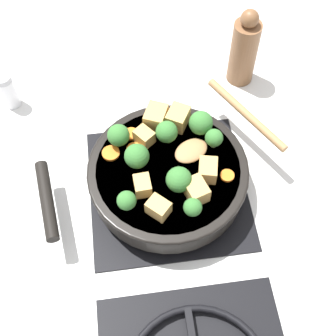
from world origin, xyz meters
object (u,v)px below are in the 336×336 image
(skillet_pan, at_px, (167,175))
(salt_shaker, at_px, (8,91))
(wooden_spoon, at_px, (222,130))
(pepper_mill, at_px, (244,50))

(skillet_pan, height_order, salt_shaker, salt_shaker)
(skillet_pan, bearing_deg, wooden_spoon, -150.25)
(skillet_pan, xyz_separation_m, salt_shaker, (0.31, -0.27, -0.01))
(skillet_pan, bearing_deg, salt_shaker, -40.31)
(skillet_pan, distance_m, pepper_mill, 0.35)
(wooden_spoon, bearing_deg, pepper_mill, -113.52)
(wooden_spoon, relative_size, pepper_mill, 1.17)
(wooden_spoon, height_order, pepper_mill, pepper_mill)
(pepper_mill, xyz_separation_m, salt_shaker, (0.52, 0.01, -0.04))
(skillet_pan, xyz_separation_m, pepper_mill, (-0.21, -0.27, 0.03))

